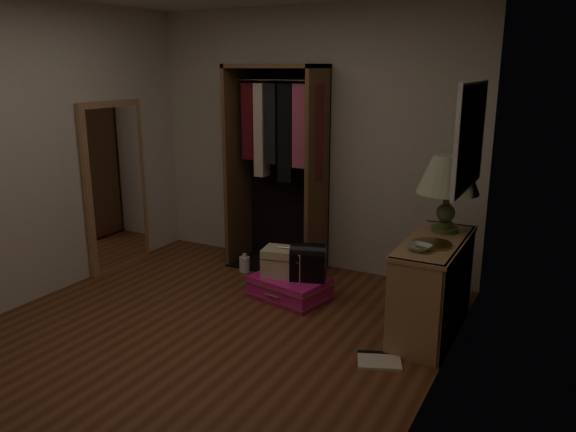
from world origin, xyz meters
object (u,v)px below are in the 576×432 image
object	(u,v)px
open_wardrobe	(281,151)
pink_suitcase	(290,288)
floor_mirror	(116,186)
black_bag	(309,261)
table_lamp	(448,176)
train_case	(284,262)
white_jug	(245,264)
console_bookshelf	(433,283)

from	to	relation	value
open_wardrobe	pink_suitcase	distance (m)	1.41
floor_mirror	black_bag	bearing A→B (deg)	2.57
black_bag	table_lamp	size ratio (longest dim) A/B	0.58
train_case	table_lamp	distance (m)	1.61
black_bag	open_wardrobe	bearing A→B (deg)	116.93
train_case	white_jug	world-z (taller)	train_case
floor_mirror	table_lamp	bearing A→B (deg)	4.99
floor_mirror	pink_suitcase	distance (m)	2.10
pink_suitcase	table_lamp	world-z (taller)	table_lamp
pink_suitcase	white_jug	world-z (taller)	pink_suitcase
console_bookshelf	pink_suitcase	distance (m)	1.31
table_lamp	white_jug	bearing A→B (deg)	175.10
train_case	console_bookshelf	bearing A→B (deg)	-12.21
console_bookshelf	pink_suitcase	xyz separation A→B (m)	(-1.28, 0.02, -0.29)
floor_mirror	train_case	distance (m)	1.97
console_bookshelf	train_case	size ratio (longest dim) A/B	2.67
open_wardrobe	table_lamp	distance (m)	1.83
open_wardrobe	black_bag	distance (m)	1.26
open_wardrobe	black_bag	xyz separation A→B (m)	(0.65, -0.68, -0.84)
pink_suitcase	train_case	bearing A→B (deg)	178.69
open_wardrobe	pink_suitcase	size ratio (longest dim) A/B	2.76
open_wardrobe	table_lamp	world-z (taller)	open_wardrobe
train_case	black_bag	xyz separation A→B (m)	(0.23, 0.02, 0.04)
black_bag	console_bookshelf	bearing A→B (deg)	-19.63
train_case	white_jug	size ratio (longest dim) A/B	2.21
open_wardrobe	table_lamp	bearing A→B (deg)	-15.55
console_bookshelf	open_wardrobe	distance (m)	2.07
floor_mirror	table_lamp	world-z (taller)	floor_mirror
table_lamp	console_bookshelf	bearing A→B (deg)	-90.65
white_jug	open_wardrobe	bearing A→B (deg)	51.95
train_case	white_jug	xyz separation A→B (m)	(-0.66, 0.38, -0.25)
black_bag	white_jug	distance (m)	1.01
open_wardrobe	floor_mirror	xyz separation A→B (m)	(-1.48, -0.77, -0.37)
console_bookshelf	table_lamp	distance (m)	0.84
console_bookshelf	table_lamp	size ratio (longest dim) A/B	1.83
console_bookshelf	white_jug	distance (m)	2.07
table_lamp	train_case	bearing A→B (deg)	-171.13
train_case	white_jug	bearing A→B (deg)	139.28
console_bookshelf	white_jug	bearing A→B (deg)	168.30
pink_suitcase	table_lamp	bearing A→B (deg)	21.15
floor_mirror	open_wardrobe	bearing A→B (deg)	27.51
pink_suitcase	console_bookshelf	bearing A→B (deg)	10.38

